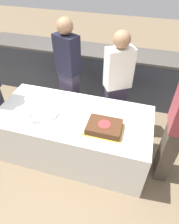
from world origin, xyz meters
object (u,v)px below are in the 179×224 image
at_px(wine_glass, 31,116).
at_px(person_standing_back, 69,74).
at_px(person_seated_right, 178,126).
at_px(plate_stack, 49,113).
at_px(person_cutting_cake, 117,85).
at_px(cake, 104,127).

bearing_deg(wine_glass, person_standing_back, 82.65).
bearing_deg(person_seated_right, plate_stack, -86.96).
distance_m(plate_stack, person_cutting_cake, 1.04).
bearing_deg(person_cutting_cake, person_seated_right, 106.64).
xyz_separation_m(plate_stack, person_cutting_cake, (0.72, 0.75, 0.07)).
bearing_deg(person_cutting_cake, plate_stack, 14.16).
height_order(cake, wine_glass, wine_glass).
height_order(person_cutting_cake, person_seated_right, person_seated_right).
xyz_separation_m(wine_glass, person_standing_back, (0.12, 0.93, 0.04)).
bearing_deg(person_standing_back, person_cutting_cake, -155.97).
height_order(person_cutting_cake, person_standing_back, person_standing_back).
bearing_deg(person_standing_back, plate_stack, 114.69).
relative_size(plate_stack, person_standing_back, 0.13).
distance_m(cake, person_cutting_cake, 0.81).
bearing_deg(cake, person_seated_right, 9.94).
bearing_deg(plate_stack, person_standing_back, 90.66).
bearing_deg(cake, person_cutting_cake, 90.00).
bearing_deg(cake, person_standing_back, 131.88).
relative_size(plate_stack, person_seated_right, 0.13).
bearing_deg(person_seated_right, cake, -80.06).
height_order(cake, person_seated_right, person_seated_right).
height_order(wine_glass, person_cutting_cake, person_cutting_cake).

